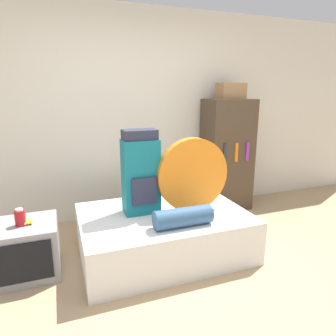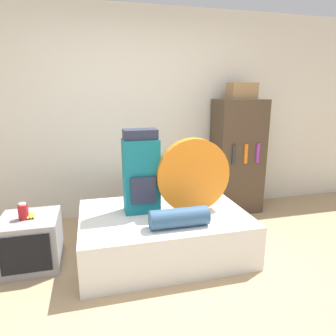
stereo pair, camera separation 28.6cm
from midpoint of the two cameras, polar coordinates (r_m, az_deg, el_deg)
name	(u,v)px [view 2 (the right image)]	position (r m, az deg, el deg)	size (l,w,h in m)	color
ground_plane	(185,307)	(2.52, 6.89, -24.87)	(16.00, 16.00, 0.00)	tan
wall_back	(140,115)	(3.88, -3.33, 9.99)	(8.00, 0.05, 2.60)	silver
bed	(163,232)	(3.08, 1.77, -12.16)	(1.61, 1.14, 0.43)	white
backpack	(141,173)	(2.90, -2.35, -0.90)	(0.34, 0.25, 0.82)	#14707F
tent_bag	(193,175)	(2.94, 7.60, -1.45)	(0.73, 0.09, 0.73)	orange
sleeping_roll	(179,218)	(2.67, 5.27, -9.45)	(0.53, 0.17, 0.17)	#33567A
television	(31,241)	(3.08, -22.19, -12.90)	(0.51, 0.54, 0.47)	#939399
canister	(23,211)	(2.94, -23.41, -7.67)	(0.09, 0.09, 0.15)	#B2191E
banana_bunch	(30,215)	(2.98, -22.29, -8.43)	(0.11, 0.14, 0.03)	yellow
bookshelf	(237,157)	(4.13, 14.99, 2.09)	(0.63, 0.45, 1.50)	#473828
cardboard_box	(242,91)	(4.06, 15.94, 13.94)	(0.35, 0.22, 0.20)	#99754C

